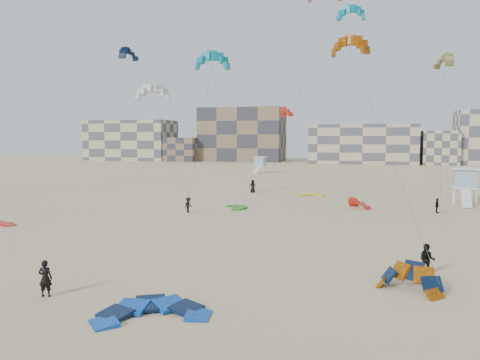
% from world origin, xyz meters
% --- Properties ---
extents(ground, '(320.00, 320.00, 0.00)m').
position_xyz_m(ground, '(0.00, 0.00, 0.00)').
color(ground, beige).
rests_on(ground, ground).
extents(kite_ground_blue, '(6.48, 6.59, 1.46)m').
position_xyz_m(kite_ground_blue, '(2.39, -2.39, 0.00)').
color(kite_ground_blue, blue).
rests_on(kite_ground_blue, ground).
extents(kite_ground_orange, '(4.62, 4.60, 3.43)m').
position_xyz_m(kite_ground_orange, '(13.85, 4.30, 0.00)').
color(kite_ground_orange, '#D26602').
rests_on(kite_ground_orange, ground).
extents(kite_ground_green, '(4.53, 4.45, 0.69)m').
position_xyz_m(kite_ground_green, '(-2.73, 29.62, 0.00)').
color(kite_ground_green, '#419F20').
rests_on(kite_ground_green, ground).
extents(kite_ground_red_far, '(4.70, 4.68, 3.43)m').
position_xyz_m(kite_ground_red_far, '(10.80, 33.51, 0.00)').
color(kite_ground_red_far, '#E34119').
rests_on(kite_ground_red_far, ground).
extents(kite_ground_yellow, '(3.66, 3.85, 0.95)m').
position_xyz_m(kite_ground_yellow, '(4.13, 43.37, 0.00)').
color(kite_ground_yellow, yellow).
rests_on(kite_ground_yellow, ground).
extents(kitesurfer_main, '(0.78, 0.61, 1.89)m').
position_xyz_m(kitesurfer_main, '(-3.94, -1.42, 0.94)').
color(kitesurfer_main, black).
rests_on(kitesurfer_main, ground).
extents(kitesurfer_b, '(1.03, 0.88, 1.87)m').
position_xyz_m(kitesurfer_b, '(15.09, 7.54, 0.93)').
color(kitesurfer_b, black).
rests_on(kitesurfer_b, ground).
extents(kitesurfer_c, '(0.88, 1.18, 1.63)m').
position_xyz_m(kitesurfer_c, '(-6.83, 25.38, 0.82)').
color(kitesurfer_c, black).
rests_on(kitesurfer_c, ground).
extents(kitesurfer_d, '(0.53, 0.98, 1.59)m').
position_xyz_m(kitesurfer_d, '(18.87, 32.08, 0.79)').
color(kitesurfer_d, black).
rests_on(kitesurfer_d, ground).
extents(kitesurfer_e, '(0.99, 0.70, 1.89)m').
position_xyz_m(kitesurfer_e, '(-4.45, 44.69, 0.94)').
color(kitesurfer_e, black).
rests_on(kitesurfer_e, ground).
extents(kite_fly_teal_a, '(4.31, 4.05, 15.77)m').
position_xyz_m(kite_fly_teal_a, '(-3.88, 24.89, 15.65)').
color(kite_fly_teal_a, '#0693AC').
rests_on(kite_fly_teal_a, ground).
extents(kite_fly_orange, '(8.11, 30.86, 17.90)m').
position_xyz_m(kite_fly_orange, '(9.46, 31.14, 17.60)').
color(kite_fly_orange, '#D26602').
rests_on(kite_fly_orange, ground).
extents(kite_fly_grey, '(6.42, 5.62, 13.77)m').
position_xyz_m(kite_fly_grey, '(-13.42, 30.96, 13.21)').
color(kite_fly_grey, white).
rests_on(kite_fly_grey, ground).
extents(kite_fly_olive, '(4.06, 12.32, 16.99)m').
position_xyz_m(kite_fly_olive, '(19.94, 38.97, 16.80)').
color(kite_fly_olive, olive).
rests_on(kite_fly_olive, ground).
extents(kite_fly_navy, '(5.46, 4.14, 20.91)m').
position_xyz_m(kite_fly_navy, '(-23.86, 44.28, 20.52)').
color(kite_fly_navy, '#0B1D3B').
rests_on(kite_fly_navy, ground).
extents(kite_fly_teal_b, '(4.81, 6.35, 26.94)m').
position_xyz_m(kite_fly_teal_b, '(8.69, 53.88, 26.70)').
color(kite_fly_teal_b, '#0693AC').
rests_on(kite_fly_teal_b, ground).
extents(kite_fly_red, '(5.11, 13.03, 13.23)m').
position_xyz_m(kite_fly_red, '(-3.31, 66.22, 12.64)').
color(kite_fly_red, '#E34119').
rests_on(kite_fly_red, ground).
extents(lifeguard_tower_near, '(3.40, 6.14, 4.37)m').
position_xyz_m(lifeguard_tower_near, '(23.06, 40.44, 2.17)').
color(lifeguard_tower_near, white).
rests_on(lifeguard_tower_near, ground).
extents(lifeguard_tower_far, '(2.92, 5.27, 3.75)m').
position_xyz_m(lifeguard_tower_far, '(-11.78, 81.83, 1.86)').
color(lifeguard_tower_far, white).
rests_on(lifeguard_tower_far, ground).
extents(condo_west_a, '(30.00, 15.00, 14.00)m').
position_xyz_m(condo_west_a, '(-70.00, 130.00, 7.00)').
color(condo_west_a, '#C4B48F').
rests_on(condo_west_a, ground).
extents(condo_west_b, '(28.00, 14.00, 18.00)m').
position_xyz_m(condo_west_b, '(-30.00, 134.00, 9.00)').
color(condo_west_b, '#7E664C').
rests_on(condo_west_b, ground).
extents(condo_mid, '(32.00, 16.00, 12.00)m').
position_xyz_m(condo_mid, '(10.00, 130.00, 6.00)').
color(condo_mid, '#C4B48F').
rests_on(condo_mid, ground).
extents(condo_fill_left, '(12.00, 10.00, 8.00)m').
position_xyz_m(condo_fill_left, '(-50.00, 128.00, 4.00)').
color(condo_fill_left, '#7E664C').
rests_on(condo_fill_left, ground).
extents(condo_fill_right, '(10.00, 10.00, 10.00)m').
position_xyz_m(condo_fill_right, '(32.00, 128.00, 5.00)').
color(condo_fill_right, '#C4B48F').
rests_on(condo_fill_right, ground).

